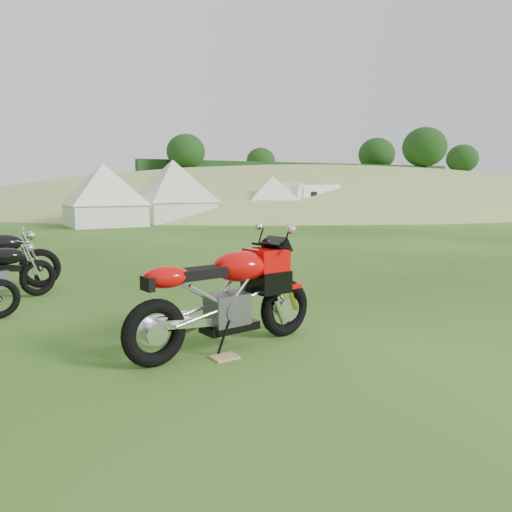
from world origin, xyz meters
name	(u,v)px	position (x,y,z in m)	size (l,w,h in m)	color
ground	(289,318)	(0.00, 0.00, 0.00)	(120.00, 120.00, 0.00)	#1D420E
hillside	(310,205)	(24.00, 40.00, 0.00)	(80.00, 64.00, 8.00)	#86A152
hedgerow	(310,205)	(24.00, 40.00, 0.00)	(36.00, 1.20, 8.60)	black
sport_motorcycle	(225,289)	(-1.20, -0.84, 0.65)	(2.18, 0.54, 1.31)	#C50806
plywood_board	(225,357)	(-1.31, -1.09, 0.01)	(0.26, 0.20, 0.02)	tan
tent_left	(104,196)	(0.12, 17.80, 1.37)	(3.15, 3.15, 2.73)	silver
tent_mid	(173,193)	(3.67, 19.14, 1.45)	(3.35, 3.35, 2.91)	beige
tent_right	(273,197)	(8.95, 18.50, 1.22)	(2.82, 2.82, 2.44)	white
caravan	(310,202)	(11.26, 18.56, 0.95)	(4.07, 1.82, 1.91)	white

